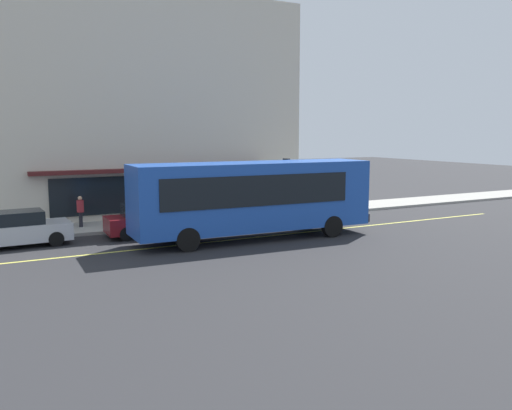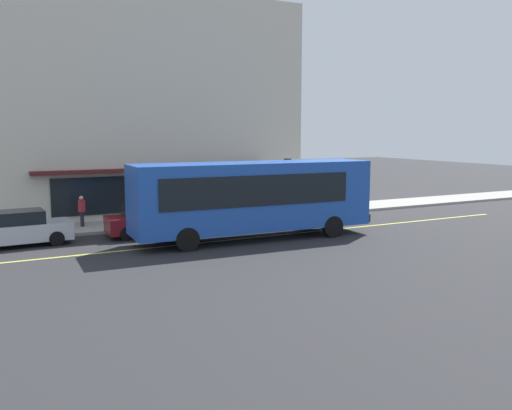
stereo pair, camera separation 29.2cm
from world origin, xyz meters
TOP-DOWN VIEW (x-y plane):
  - ground at (0.00, 0.00)m, footprint 120.00×120.00m
  - sidewalk at (0.00, 5.61)m, footprint 80.00×3.08m
  - lane_centre_stripe at (0.00, 0.00)m, footprint 36.00×0.16m
  - storefront_building at (0.10, 12.09)m, footprint 18.69×10.49m
  - bus at (2.35, -0.30)m, footprint 11.21×2.90m
  - traffic_light at (7.00, 4.57)m, footprint 0.30×0.52m
  - car_silver at (-7.35, 3.03)m, footprint 4.37×2.00m
  - car_maroon at (-1.51, 2.73)m, footprint 4.36×1.98m
  - pedestrian_at_corner at (8.11, 4.82)m, footprint 0.34×0.34m
  - pedestrian_mid_block at (2.27, 5.01)m, footprint 0.34×0.34m
  - pedestrian_near_storefront at (-4.22, 5.79)m, footprint 0.34×0.34m

SIDE VIEW (x-z plane):
  - ground at x=0.00m, z-range 0.00..0.00m
  - lane_centre_stripe at x=0.00m, z-range 0.00..0.01m
  - sidewalk at x=0.00m, z-range 0.00..0.15m
  - car_silver at x=-7.35m, z-range -0.02..1.50m
  - car_maroon at x=-1.51m, z-range -0.02..1.50m
  - pedestrian_near_storefront at x=-4.22m, z-range 0.30..1.84m
  - pedestrian_mid_block at x=2.27m, z-range 0.33..2.06m
  - pedestrian_at_corner at x=8.11m, z-range 0.33..2.10m
  - bus at x=2.35m, z-range 0.24..3.74m
  - traffic_light at x=7.00m, z-range 0.93..4.13m
  - storefront_building at x=0.10m, z-range -0.01..12.58m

